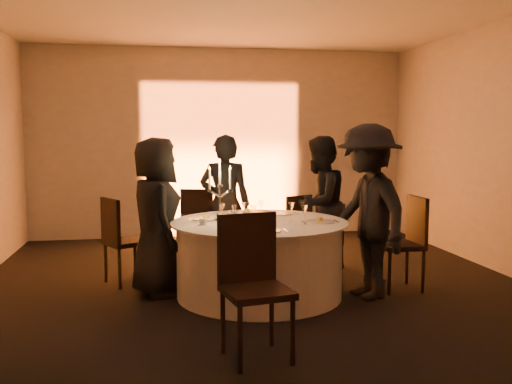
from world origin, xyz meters
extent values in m
plane|color=black|center=(0.00, 0.00, 0.00)|extent=(7.00, 7.00, 0.00)
plane|color=#ADA7A0|center=(0.00, 3.50, 1.50)|extent=(7.00, 0.00, 7.00)
plane|color=#ADA7A0|center=(0.00, -3.50, 1.50)|extent=(7.00, 0.00, 7.00)
cube|color=black|center=(0.00, 3.20, 0.05)|extent=(0.25, 0.12, 0.10)
cylinder|color=black|center=(0.00, 0.00, 0.01)|extent=(0.60, 0.60, 0.03)
cylinder|color=black|center=(0.00, 0.00, 0.38)|extent=(0.20, 0.20, 0.75)
cylinder|color=white|center=(0.00, 0.00, 0.38)|extent=(1.68, 1.68, 0.75)
cylinder|color=white|center=(0.00, 0.00, 0.76)|extent=(1.80, 1.80, 0.02)
cube|color=black|center=(-1.36, 0.74, 0.46)|extent=(0.57, 0.57, 0.05)
cube|color=black|center=(-1.52, 0.65, 0.72)|extent=(0.24, 0.39, 0.48)
cylinder|color=black|center=(-1.11, 0.67, 0.22)|extent=(0.04, 0.04, 0.45)
cylinder|color=black|center=(-1.29, 0.98, 0.22)|extent=(0.04, 0.04, 0.45)
cylinder|color=black|center=(-1.43, 0.49, 0.22)|extent=(0.04, 0.04, 0.45)
cylinder|color=black|center=(-1.60, 0.81, 0.22)|extent=(0.04, 0.04, 0.45)
cube|color=black|center=(-0.48, 1.78, 0.46)|extent=(0.51, 0.51, 0.05)
cube|color=black|center=(-0.53, 1.60, 0.71)|extent=(0.41, 0.15, 0.48)
cylinder|color=black|center=(-0.26, 1.91, 0.22)|extent=(0.04, 0.04, 0.45)
cylinder|color=black|center=(-0.60, 2.00, 0.22)|extent=(0.04, 0.04, 0.45)
cylinder|color=black|center=(-0.35, 1.56, 0.22)|extent=(0.04, 0.04, 0.45)
cylinder|color=black|center=(-0.70, 1.66, 0.22)|extent=(0.04, 0.04, 0.45)
cube|color=black|center=(0.63, 1.30, 0.43)|extent=(0.52, 0.52, 0.05)
cube|color=black|center=(0.70, 1.14, 0.67)|extent=(0.37, 0.21, 0.45)
cylinder|color=black|center=(0.71, 1.52, 0.21)|extent=(0.04, 0.04, 0.42)
cylinder|color=black|center=(0.40, 1.37, 0.21)|extent=(0.04, 0.04, 0.42)
cylinder|color=black|center=(0.85, 1.22, 0.21)|extent=(0.04, 0.04, 0.42)
cylinder|color=black|center=(0.55, 1.07, 0.21)|extent=(0.04, 0.04, 0.42)
cube|color=black|center=(1.50, -0.03, 0.48)|extent=(0.44, 0.44, 0.05)
cube|color=black|center=(1.70, -0.03, 0.75)|extent=(0.05, 0.44, 0.50)
cylinder|color=black|center=(1.31, 0.15, 0.23)|extent=(0.04, 0.04, 0.47)
cylinder|color=black|center=(1.32, -0.22, 0.23)|extent=(0.04, 0.04, 0.47)
cylinder|color=black|center=(1.69, 0.16, 0.23)|extent=(0.04, 0.04, 0.47)
cylinder|color=black|center=(1.69, -0.21, 0.23)|extent=(0.04, 0.04, 0.47)
cube|color=black|center=(-0.31, -1.62, 0.51)|extent=(0.54, 0.54, 0.05)
cube|color=black|center=(-0.35, -1.42, 0.80)|extent=(0.46, 0.13, 0.53)
cylinder|color=black|center=(-0.47, -1.86, 0.25)|extent=(0.04, 0.04, 0.50)
cylinder|color=black|center=(-0.08, -1.78, 0.25)|extent=(0.04, 0.04, 0.50)
cylinder|color=black|center=(-0.54, -1.47, 0.25)|extent=(0.04, 0.04, 0.50)
cylinder|color=black|center=(-0.15, -1.39, 0.25)|extent=(0.04, 0.04, 0.50)
imported|color=black|center=(-1.04, 0.23, 0.81)|extent=(0.67, 0.89, 1.62)
imported|color=black|center=(-0.23, 1.01, 0.82)|extent=(0.67, 0.52, 1.65)
imported|color=black|center=(0.89, 0.90, 0.81)|extent=(1.00, 0.99, 1.63)
imported|color=black|center=(1.06, -0.23, 0.88)|extent=(0.88, 1.25, 1.76)
cylinder|color=white|center=(-0.53, 0.22, 0.78)|extent=(0.28, 0.28, 0.01)
cube|color=#BABABF|center=(-0.70, 0.22, 0.78)|extent=(0.01, 0.17, 0.01)
cube|color=#BABABF|center=(-0.36, 0.22, 0.78)|extent=(0.02, 0.17, 0.01)
sphere|color=yellow|center=(-0.53, 0.22, 0.82)|extent=(0.07, 0.07, 0.07)
cylinder|color=white|center=(-0.02, 0.63, 0.78)|extent=(0.29, 0.29, 0.01)
cube|color=#BABABF|center=(-0.19, 0.63, 0.78)|extent=(0.02, 0.17, 0.01)
cube|color=#BABABF|center=(0.15, 0.63, 0.78)|extent=(0.02, 0.17, 0.01)
sphere|color=yellow|center=(-0.02, 0.63, 0.82)|extent=(0.07, 0.07, 0.07)
cylinder|color=white|center=(0.33, 0.46, 0.78)|extent=(0.26, 0.26, 0.01)
cube|color=#BABABF|center=(0.16, 0.46, 0.78)|extent=(0.02, 0.17, 0.01)
cube|color=#BABABF|center=(0.50, 0.46, 0.78)|extent=(0.01, 0.17, 0.01)
cylinder|color=white|center=(0.59, -0.16, 0.78)|extent=(0.29, 0.29, 0.01)
cube|color=#BABABF|center=(0.42, -0.16, 0.78)|extent=(0.02, 0.17, 0.01)
cube|color=#BABABF|center=(0.76, -0.16, 0.78)|extent=(0.01, 0.17, 0.01)
sphere|color=yellow|center=(0.59, -0.16, 0.82)|extent=(0.07, 0.07, 0.07)
cylinder|color=white|center=(-0.03, -0.60, 0.78)|extent=(0.25, 0.25, 0.01)
cube|color=#BABABF|center=(-0.20, -0.60, 0.78)|extent=(0.02, 0.17, 0.01)
cube|color=#BABABF|center=(0.14, -0.60, 0.78)|extent=(0.02, 0.17, 0.01)
cylinder|color=white|center=(-0.58, -0.13, 0.77)|extent=(0.11, 0.11, 0.01)
cylinder|color=white|center=(-0.58, -0.13, 0.81)|extent=(0.07, 0.07, 0.06)
cylinder|color=white|center=(-0.39, 0.05, 0.78)|extent=(0.12, 0.12, 0.02)
sphere|color=white|center=(-0.39, 0.05, 0.84)|extent=(0.07, 0.07, 0.07)
cylinder|color=white|center=(-0.39, 0.05, 0.96)|extent=(0.02, 0.02, 0.32)
cylinder|color=white|center=(-0.39, 0.05, 1.14)|extent=(0.05, 0.05, 0.03)
cylinder|color=white|center=(-0.39, 0.05, 1.25)|extent=(0.02, 0.02, 0.21)
cone|color=#FFA92D|center=(-0.39, 0.05, 1.37)|extent=(0.02, 0.02, 0.03)
cylinder|color=white|center=(-0.45, 0.05, 1.06)|extent=(0.12, 0.02, 0.08)
cylinder|color=white|center=(-0.50, 0.05, 1.09)|extent=(0.05, 0.05, 0.03)
cylinder|color=white|center=(-0.50, 0.05, 1.20)|extent=(0.02, 0.02, 0.21)
cone|color=#FFA92D|center=(-0.50, 0.05, 1.32)|extent=(0.02, 0.02, 0.03)
cylinder|color=white|center=(-0.34, 0.05, 1.06)|extent=(0.12, 0.02, 0.08)
cylinder|color=white|center=(-0.29, 0.05, 1.09)|extent=(0.05, 0.05, 0.03)
cylinder|color=white|center=(-0.29, 0.05, 1.20)|extent=(0.02, 0.02, 0.21)
cone|color=#FFA92D|center=(-0.29, 0.05, 1.32)|extent=(0.02, 0.02, 0.03)
cylinder|color=white|center=(-0.38, 0.01, 0.77)|extent=(0.06, 0.06, 0.01)
cylinder|color=white|center=(-0.38, 0.01, 0.83)|extent=(0.01, 0.01, 0.10)
cone|color=white|center=(-0.38, 0.01, 0.92)|extent=(0.07, 0.07, 0.09)
cylinder|color=white|center=(0.06, 0.22, 0.77)|extent=(0.06, 0.06, 0.01)
cylinder|color=white|center=(0.06, 0.22, 0.83)|extent=(0.01, 0.01, 0.10)
cone|color=white|center=(0.06, 0.22, 0.92)|extent=(0.07, 0.07, 0.09)
cylinder|color=white|center=(-0.08, -0.16, 0.77)|extent=(0.06, 0.06, 0.01)
cylinder|color=white|center=(-0.08, -0.16, 0.83)|extent=(0.01, 0.01, 0.10)
cone|color=white|center=(-0.08, -0.16, 0.92)|extent=(0.07, 0.07, 0.09)
cylinder|color=white|center=(0.32, -0.04, 0.77)|extent=(0.06, 0.06, 0.01)
cylinder|color=white|center=(0.32, -0.04, 0.83)|extent=(0.01, 0.01, 0.10)
cone|color=white|center=(0.32, -0.04, 0.92)|extent=(0.07, 0.07, 0.09)
cylinder|color=white|center=(0.40, -0.28, 0.77)|extent=(0.06, 0.06, 0.01)
cylinder|color=white|center=(0.40, -0.28, 0.83)|extent=(0.01, 0.01, 0.10)
cone|color=white|center=(0.40, -0.28, 0.92)|extent=(0.07, 0.07, 0.09)
cylinder|color=white|center=(-0.15, 0.04, 0.77)|extent=(0.06, 0.06, 0.01)
cylinder|color=white|center=(-0.15, 0.04, 0.83)|extent=(0.01, 0.01, 0.10)
cone|color=white|center=(-0.15, 0.04, 0.92)|extent=(0.07, 0.07, 0.09)
cylinder|color=white|center=(-0.28, -0.14, 0.77)|extent=(0.06, 0.06, 0.01)
cylinder|color=white|center=(-0.28, -0.14, 0.83)|extent=(0.01, 0.01, 0.10)
cone|color=white|center=(-0.28, -0.14, 0.92)|extent=(0.07, 0.07, 0.09)
cylinder|color=white|center=(0.11, 0.04, 0.82)|extent=(0.07, 0.07, 0.09)
cylinder|color=white|center=(-0.26, 0.24, 0.82)|extent=(0.07, 0.07, 0.09)
cylinder|color=white|center=(0.10, -0.10, 0.82)|extent=(0.07, 0.07, 0.09)
camera|label=1|loc=(-1.01, -5.63, 1.67)|focal=40.00mm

